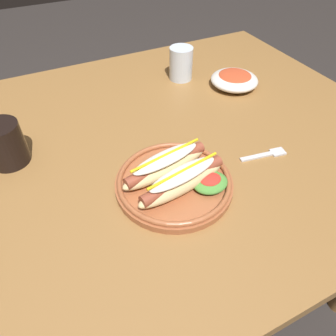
% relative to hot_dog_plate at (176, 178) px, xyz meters
% --- Properties ---
extents(ground_plane, '(8.00, 8.00, 0.00)m').
position_rel_hot_dog_plate_xyz_m(ground_plane, '(-0.04, 0.18, -0.77)').
color(ground_plane, '#2D2826').
extents(dining_table, '(1.47, 1.03, 0.74)m').
position_rel_hot_dog_plate_xyz_m(dining_table, '(-0.04, 0.18, -0.11)').
color(dining_table, olive).
rests_on(dining_table, ground_plane).
extents(hot_dog_plate, '(0.26, 0.26, 0.08)m').
position_rel_hot_dog_plate_xyz_m(hot_dog_plate, '(0.00, 0.00, 0.00)').
color(hot_dog_plate, '#9E5633').
rests_on(hot_dog_plate, dining_table).
extents(fork, '(0.12, 0.04, 0.00)m').
position_rel_hot_dog_plate_xyz_m(fork, '(0.25, -0.01, -0.02)').
color(fork, silver).
rests_on(fork, dining_table).
extents(soda_cup, '(0.09, 0.09, 0.10)m').
position_rel_hot_dog_plate_xyz_m(soda_cup, '(-0.32, 0.25, 0.03)').
color(soda_cup, black).
rests_on(soda_cup, dining_table).
extents(water_cup, '(0.08, 0.08, 0.11)m').
position_rel_hot_dog_plate_xyz_m(water_cup, '(0.24, 0.44, 0.03)').
color(water_cup, silver).
rests_on(water_cup, dining_table).
extents(side_bowl, '(0.15, 0.15, 0.05)m').
position_rel_hot_dog_plate_xyz_m(side_bowl, '(0.37, 0.31, -0.00)').
color(side_bowl, silver).
rests_on(side_bowl, dining_table).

